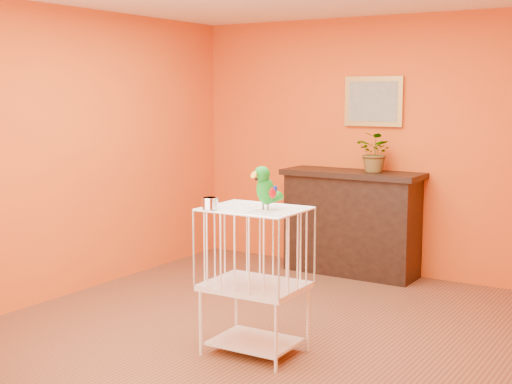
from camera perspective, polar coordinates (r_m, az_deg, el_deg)
The scene contains 8 objects.
ground at distance 5.66m, azimuth 0.04°, elevation -10.98°, with size 4.50×4.50×0.00m, color brown.
room_shell at distance 5.36m, azimuth 0.05°, elevation 5.25°, with size 4.50×4.50×4.50m.
console_cabinet at distance 7.30m, azimuth 7.63°, elevation -2.44°, with size 1.42×0.51×1.06m.
potted_plant at distance 7.14m, azimuth 9.65°, elevation 2.82°, with size 0.36×0.40×0.31m, color #26722D.
framed_picture at distance 7.33m, azimuth 9.37°, elevation 7.16°, with size 0.62×0.04×0.50m.
birdcage at distance 5.03m, azimuth -0.10°, elevation -6.95°, with size 0.69×0.53×1.04m.
feed_cup at distance 4.88m, azimuth -3.72°, elevation -0.89°, with size 0.11×0.11×0.08m, color silver.
parrot at distance 4.84m, azimuth 0.76°, elevation 0.37°, with size 0.16×0.28×0.31m.
Camera 1 is at (2.85, -4.54, 1.83)m, focal length 50.00 mm.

